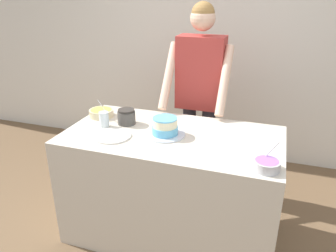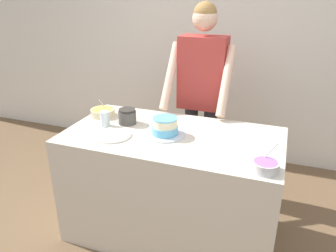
{
  "view_description": "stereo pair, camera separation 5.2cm",
  "coord_description": "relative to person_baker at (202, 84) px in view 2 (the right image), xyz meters",
  "views": [
    {
      "loc": [
        0.67,
        -1.67,
        1.88
      ],
      "look_at": [
        -0.02,
        0.38,
        0.97
      ],
      "focal_mm": 35.0,
      "sensor_mm": 36.0,
      "label": 1
    },
    {
      "loc": [
        0.72,
        -1.65,
        1.88
      ],
      "look_at": [
        -0.02,
        0.38,
        0.97
      ],
      "focal_mm": 35.0,
      "sensor_mm": 36.0,
      "label": 2
    }
  ],
  "objects": [
    {
      "name": "person_baker",
      "position": [
        0.0,
        0.0,
        0.0
      ],
      "size": [
        0.57,
        0.5,
        1.78
      ],
      "color": "#2D2D38",
      "rests_on": "ground_plane"
    },
    {
      "name": "cake",
      "position": [
        -0.08,
        -0.75,
        -0.13
      ],
      "size": [
        0.3,
        0.3,
        0.14
      ],
      "color": "silver",
      "rests_on": "counter"
    },
    {
      "name": "stoneware_jar",
      "position": [
        -0.44,
        -0.64,
        -0.14
      ],
      "size": [
        0.14,
        0.14,
        0.12
      ],
      "color": "#4C4742",
      "rests_on": "counter"
    },
    {
      "name": "frosting_bowl_yellow",
      "position": [
        -0.71,
        -0.56,
        -0.16
      ],
      "size": [
        0.2,
        0.2,
        0.17
      ],
      "color": "beige",
      "rests_on": "counter"
    },
    {
      "name": "drinking_glass",
      "position": [
        -0.58,
        -0.75,
        -0.13
      ],
      "size": [
        0.07,
        0.07,
        0.12
      ],
      "color": "silver",
      "rests_on": "counter"
    },
    {
      "name": "ceramic_plate",
      "position": [
        -0.43,
        -0.9,
        -0.19
      ],
      "size": [
        0.27,
        0.27,
        0.01
      ],
      "color": "white",
      "rests_on": "counter"
    },
    {
      "name": "counter",
      "position": [
        -0.03,
        -0.72,
        -0.64
      ],
      "size": [
        1.6,
        0.85,
        0.88
      ],
      "color": "beige",
      "rests_on": "ground_plane"
    },
    {
      "name": "wall_back",
      "position": [
        -0.03,
        0.84,
        0.22
      ],
      "size": [
        10.0,
        0.05,
        2.6
      ],
      "color": "silver",
      "rests_on": "ground_plane"
    },
    {
      "name": "frosting_bowl_purple",
      "position": [
        0.66,
        -1.03,
        -0.16
      ],
      "size": [
        0.16,
        0.16,
        0.17
      ],
      "color": "silver",
      "rests_on": "counter"
    }
  ]
}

